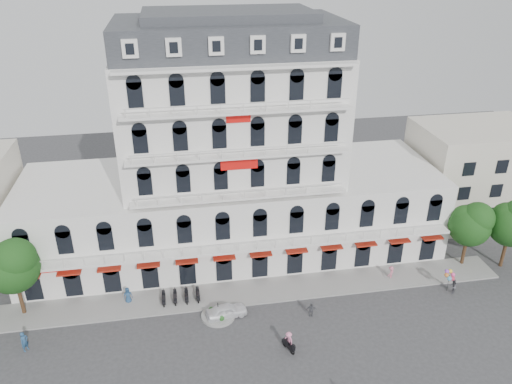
# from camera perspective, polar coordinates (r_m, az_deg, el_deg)

# --- Properties ---
(ground) EXTENTS (120.00, 120.00, 0.00)m
(ground) POSITION_cam_1_polar(r_m,az_deg,el_deg) (44.19, 0.60, -18.60)
(ground) COLOR #38383A
(ground) RESTS_ON ground
(sidewalk) EXTENTS (53.00, 4.00, 0.16)m
(sidewalk) POSITION_cam_1_polar(r_m,az_deg,el_deg) (50.79, -1.25, -11.42)
(sidewalk) COLOR gray
(sidewalk) RESTS_ON ground
(main_building) EXTENTS (45.00, 15.00, 25.80)m
(main_building) POSITION_cam_1_polar(r_m,az_deg,el_deg) (53.41, -2.80, 2.95)
(main_building) COLOR silver
(main_building) RESTS_ON ground
(flank_building_east) EXTENTS (14.00, 10.00, 12.00)m
(flank_building_east) POSITION_cam_1_polar(r_m,az_deg,el_deg) (66.93, 23.45, 2.03)
(flank_building_east) COLOR beige
(flank_building_east) RESTS_ON ground
(traffic_island) EXTENTS (3.20, 3.20, 1.60)m
(traffic_island) POSITION_cam_1_polar(r_m,az_deg,el_deg) (48.11, -4.34, -13.76)
(traffic_island) COLOR gray
(traffic_island) RESTS_ON ground
(parked_scooter_row) EXTENTS (4.40, 1.80, 1.10)m
(parked_scooter_row) POSITION_cam_1_polar(r_m,az_deg,el_deg) (50.37, -8.54, -12.26)
(parked_scooter_row) COLOR black
(parked_scooter_row) RESTS_ON ground
(tree_west_inner) EXTENTS (4.76, 4.76, 8.25)m
(tree_west_inner) POSITION_cam_1_polar(r_m,az_deg,el_deg) (49.99, -26.10, -7.38)
(tree_west_inner) COLOR #382314
(tree_west_inner) RESTS_ON ground
(tree_east_inner) EXTENTS (4.40, 4.37, 7.57)m
(tree_east_inner) POSITION_cam_1_polar(r_m,az_deg,el_deg) (56.72, 23.36, -3.24)
(tree_east_inner) COLOR #382314
(tree_east_inner) RESTS_ON ground
(parked_car) EXTENTS (4.05, 2.17, 1.31)m
(parked_car) POSITION_cam_1_polar(r_m,az_deg,el_deg) (47.85, -3.38, -13.38)
(parked_car) COLOR white
(parked_car) RESTS_ON ground
(rider_center) EXTENTS (0.92, 1.61, 1.95)m
(rider_center) POSITION_cam_1_polar(r_m,az_deg,el_deg) (44.38, 3.75, -16.63)
(rider_center) COLOR black
(rider_center) RESTS_ON ground
(pedestrian_left) EXTENTS (0.91, 0.66, 1.73)m
(pedestrian_left) POSITION_cam_1_polar(r_m,az_deg,el_deg) (50.70, -14.43, -11.37)
(pedestrian_left) COLOR navy
(pedestrian_left) RESTS_ON ground
(pedestrian_mid) EXTENTS (0.96, 0.54, 1.54)m
(pedestrian_mid) POSITION_cam_1_polar(r_m,az_deg,el_deg) (47.96, 6.35, -13.22)
(pedestrian_mid) COLOR #515259
(pedestrian_mid) RESTS_ON ground
(pedestrian_right) EXTENTS (1.11, 1.03, 1.51)m
(pedestrian_right) POSITION_cam_1_polar(r_m,az_deg,el_deg) (54.15, 15.15, -8.89)
(pedestrian_right) COLOR #C4687F
(pedestrian_right) RESTS_ON ground
(pedestrian_far) EXTENTS (0.79, 0.84, 1.93)m
(pedestrian_far) POSITION_cam_1_polar(r_m,az_deg,el_deg) (48.50, -24.95, -15.24)
(pedestrian_far) COLOR navy
(pedestrian_far) RESTS_ON ground
(balloon_vendor) EXTENTS (1.44, 1.30, 2.45)m
(balloon_vendor) POSITION_cam_1_polar(r_m,az_deg,el_deg) (53.82, 21.45, -9.50)
(balloon_vendor) COLOR #4F4F56
(balloon_vendor) RESTS_ON ground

